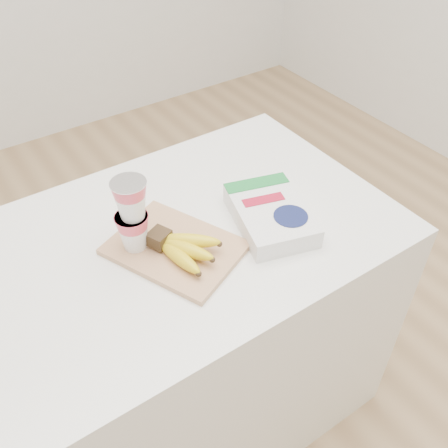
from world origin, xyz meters
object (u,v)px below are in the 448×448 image
object	(u,v)px
cutting_board	(175,248)
table	(190,329)
bananas	(182,248)
yogurt_stack	(132,213)
cereal_box	(270,215)

from	to	relation	value
cutting_board	table	bearing A→B (deg)	21.32
bananas	yogurt_stack	size ratio (longest dim) A/B	0.96
cutting_board	bananas	bearing A→B (deg)	-113.73
table	cereal_box	size ratio (longest dim) A/B	3.74
yogurt_stack	cereal_box	xyz separation A→B (m)	(0.32, -0.10, -0.09)
cutting_board	yogurt_stack	bearing A→B (deg)	122.06
cutting_board	bananas	distance (m)	0.05
bananas	cereal_box	bearing A→B (deg)	-3.08
table	cereal_box	distance (m)	0.48
table	cereal_box	bearing A→B (deg)	-25.85
table	cutting_board	size ratio (longest dim) A/B	3.56
cutting_board	yogurt_stack	xyz separation A→B (m)	(-0.07, 0.05, 0.11)
cutting_board	cereal_box	bearing A→B (deg)	-34.91
cutting_board	bananas	world-z (taller)	bananas
table	cereal_box	world-z (taller)	cereal_box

